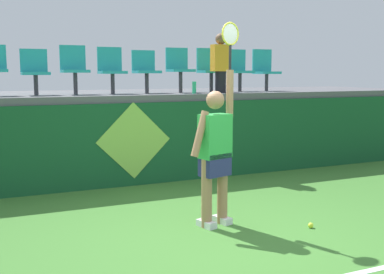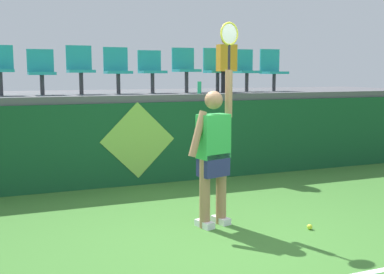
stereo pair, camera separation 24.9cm
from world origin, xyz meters
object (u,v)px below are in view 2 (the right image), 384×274
at_px(tennis_ball, 310,227).
at_px(water_bottle, 199,88).
at_px(stadium_chair_3, 80,67).
at_px(stadium_chair_1, 0,67).
at_px(stadium_chair_4, 117,68).
at_px(tennis_player, 214,151).
at_px(stadium_chair_8, 245,68).
at_px(stadium_chair_2, 41,70).
at_px(stadium_chair_9, 272,68).
at_px(stadium_chair_6, 185,67).
at_px(stadium_chair_5, 151,69).
at_px(stadium_chair_7, 216,68).
at_px(spectator_0, 227,62).

xyz_separation_m(tennis_ball, water_bottle, (-0.09, 3.25, 1.57)).
bearing_deg(water_bottle, stadium_chair_3, 163.02).
distance_m(stadium_chair_1, stadium_chair_4, 1.95).
distance_m(stadium_chair_3, stadium_chair_4, 0.65).
xyz_separation_m(tennis_player, stadium_chair_8, (2.16, 3.28, 1.03)).
height_order(stadium_chair_1, stadium_chair_4, same).
xyz_separation_m(stadium_chair_2, stadium_chair_8, (3.87, 0.00, 0.04)).
height_order(stadium_chair_1, stadium_chair_3, stadium_chair_3).
xyz_separation_m(stadium_chair_2, stadium_chair_4, (1.30, 0.00, 0.03)).
height_order(stadium_chair_2, stadium_chair_8, stadium_chair_8).
xyz_separation_m(stadium_chair_8, stadium_chair_9, (0.62, 0.00, -0.00)).
height_order(stadium_chair_3, stadium_chair_6, stadium_chair_3).
relative_size(tennis_ball, stadium_chair_5, 0.08).
distance_m(stadium_chair_2, stadium_chair_9, 4.50).
relative_size(stadium_chair_2, stadium_chair_8, 0.92).
bearing_deg(stadium_chair_5, tennis_ball, -78.31).
distance_m(stadium_chair_5, stadium_chair_6, 0.67).
relative_size(water_bottle, stadium_chair_7, 0.26).
distance_m(stadium_chair_1, stadium_chair_7, 3.89).
xyz_separation_m(stadium_chair_5, stadium_chair_7, (1.31, 0.01, 0.03)).
bearing_deg(stadium_chair_3, tennis_player, -71.94).
height_order(stadium_chair_5, spectator_0, spectator_0).
bearing_deg(stadium_chair_8, tennis_player, -123.30).
bearing_deg(stadium_chair_8, stadium_chair_4, 179.99).
distance_m(stadium_chair_1, stadium_chair_6, 3.25).
distance_m(tennis_ball, stadium_chair_4, 4.55).
distance_m(tennis_player, stadium_chair_7, 3.76).
relative_size(stadium_chair_6, spectator_0, 0.77).
bearing_deg(spectator_0, stadium_chair_8, 36.36).
relative_size(tennis_player, tennis_ball, 37.58).
xyz_separation_m(water_bottle, spectator_0, (0.60, 0.14, 0.46)).
xyz_separation_m(tennis_player, stadium_chair_6, (0.88, 3.28, 1.04)).
distance_m(stadium_chair_3, stadium_chair_9, 3.85).
distance_m(stadium_chair_3, stadium_chair_6, 1.95).
bearing_deg(stadium_chair_1, stadium_chair_2, -0.04).
bearing_deg(stadium_chair_2, tennis_player, -62.34).
bearing_deg(stadium_chair_9, water_bottle, -161.76).
xyz_separation_m(tennis_ball, stadium_chair_8, (1.14, 3.86, 1.93)).
distance_m(tennis_ball, stadium_chair_6, 4.32).
bearing_deg(stadium_chair_8, spectator_0, -143.64).
bearing_deg(stadium_chair_9, stadium_chair_7, -179.88).
bearing_deg(stadium_chair_4, stadium_chair_2, -179.82).
xyz_separation_m(tennis_player, stadium_chair_4, (-0.42, 3.28, 1.02)).
bearing_deg(stadium_chair_5, stadium_chair_6, 0.29).
xyz_separation_m(tennis_player, tennis_ball, (1.01, -0.58, -0.90)).
relative_size(tennis_player, stadium_chair_2, 3.23).
distance_m(tennis_ball, stadium_chair_8, 4.47).
bearing_deg(spectator_0, stadium_chair_2, 171.88).
height_order(water_bottle, stadium_chair_7, stadium_chair_7).
bearing_deg(tennis_player, stadium_chair_6, 74.96).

